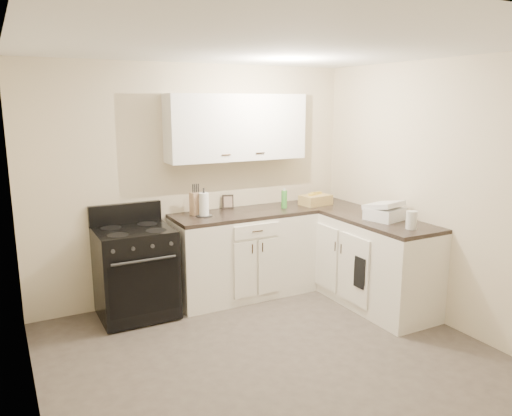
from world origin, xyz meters
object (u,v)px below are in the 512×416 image
stove (136,272)px  paper_towel (204,205)px  knife_block (196,204)px  wicker_basket (316,200)px  countertop_grill (385,214)px

stove → paper_towel: 0.97m
stove → knife_block: 0.93m
wicker_basket → knife_block: bearing=174.1°
knife_block → wicker_basket: knife_block is taller
stove → knife_block: knife_block is taller
knife_block → paper_towel: (0.05, -0.09, 0.00)m
paper_towel → knife_block: bearing=118.1°
paper_towel → countertop_grill: 1.85m
knife_block → countertop_grill: size_ratio=0.72×
paper_towel → countertop_grill: bearing=-32.7°
paper_towel → countertop_grill: paper_towel is taller
stove → countertop_grill: countertop_grill is taller
wicker_basket → countertop_grill: countertop_grill is taller
stove → wicker_basket: size_ratio=2.59×
knife_block → countertop_grill: bearing=-43.4°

